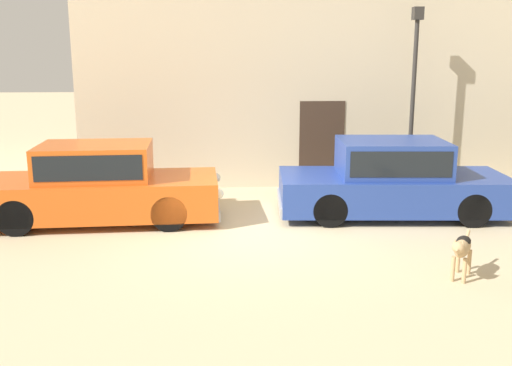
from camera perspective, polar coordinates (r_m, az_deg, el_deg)
The scene contains 6 objects.
ground_plane at distance 10.61m, azimuth -0.52°, elevation -4.99°, with size 80.00×80.00×0.00m, color #CCB78E.
parked_sedan_nearest at distance 11.59m, azimuth -15.30°, elevation -0.09°, with size 4.75×1.91×1.53m.
parked_sedan_second at distance 11.94m, azimuth 13.28°, elevation 0.41°, with size 4.77×2.15×1.54m.
apartment_block at distance 17.72m, azimuth 13.11°, elevation 14.20°, with size 16.74×6.32×7.57m.
stray_dog_spotted at distance 8.93m, azimuth 19.69°, elevation -6.03°, with size 0.60×0.88×0.69m.
street_lamp at distance 13.88m, azimuth 15.33°, elevation 9.98°, with size 0.22×0.22×4.23m.
Camera 1 is at (-0.59, -10.09, 3.23)m, focal length 40.53 mm.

